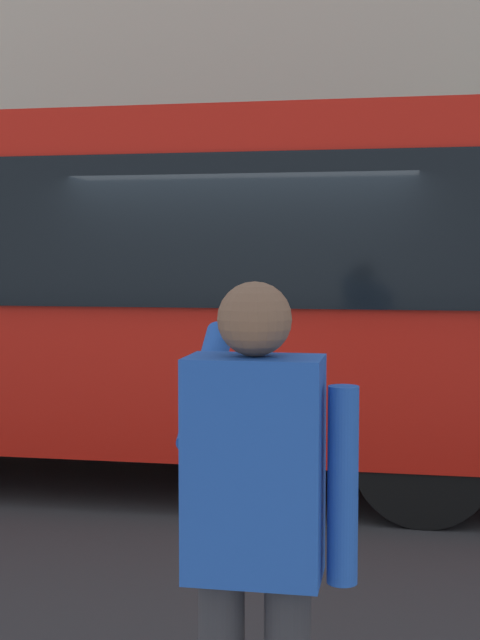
{
  "coord_description": "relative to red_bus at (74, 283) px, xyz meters",
  "views": [
    {
      "loc": [
        -1.16,
        7.1,
        1.93
      ],
      "look_at": [
        0.29,
        -0.8,
        1.34
      ],
      "focal_mm": 50.28,
      "sensor_mm": 36.0,
      "label": 1
    }
  ],
  "objects": [
    {
      "name": "pedestrian_photographer",
      "position": [
        -2.45,
        4.93,
        -0.54
      ],
      "size": [
        0.53,
        0.52,
        1.7
      ],
      "color": "#2D2D33",
      "rests_on": "sidewalk_curb"
    },
    {
      "name": "red_bus",
      "position": [
        0.0,
        0.0,
        0.0
      ],
      "size": [
        9.05,
        2.54,
        3.08
      ],
      "color": "red",
      "rests_on": "ground_plane"
    },
    {
      "name": "ground_plane",
      "position": [
        -1.71,
        0.41,
        -1.68
      ],
      "size": [
        60.0,
        60.0,
        0.0
      ],
      "primitive_type": "plane",
      "color": "#2B2B2D"
    }
  ]
}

